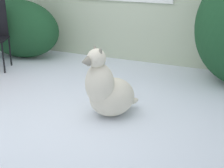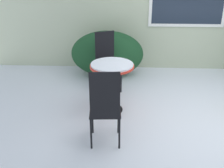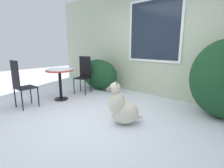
{
  "view_description": "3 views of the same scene",
  "coord_description": "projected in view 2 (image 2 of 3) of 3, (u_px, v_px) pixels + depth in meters",
  "views": [
    {
      "loc": [
        1.83,
        -2.61,
        1.54
      ],
      "look_at": [
        0.58,
        0.31,
        0.33
      ],
      "focal_mm": 55.0,
      "sensor_mm": 36.0,
      "label": 1
    },
    {
      "loc": [
        -1.23,
        -3.5,
        2.12
      ],
      "look_at": [
        -1.42,
        0.27,
        0.44
      ],
      "focal_mm": 45.0,
      "sensor_mm": 36.0,
      "label": 2
    },
    {
      "loc": [
        2.33,
        -1.85,
        1.29
      ],
      "look_at": [
        0.0,
        0.6,
        0.55
      ],
      "focal_mm": 28.0,
      "sensor_mm": 36.0,
      "label": 3
    }
  ],
  "objects": [
    {
      "name": "ground_plane",
      "position": [
        210.0,
        122.0,
        4.0
      ],
      "size": [
        16.0,
        16.0,
        0.0
      ],
      "primitive_type": "plane",
      "color": "silver"
    },
    {
      "name": "shrub_left",
      "position": [
        107.0,
        54.0,
        5.41
      ],
      "size": [
        1.39,
        0.65,
        0.9
      ],
      "color": "#194223",
      "rests_on": "ground_plane"
    },
    {
      "name": "patio_table",
      "position": [
        112.0,
        73.0,
        4.06
      ],
      "size": [
        0.64,
        0.64,
        0.76
      ],
      "color": "black",
      "rests_on": "ground_plane"
    },
    {
      "name": "patio_chair_near_table",
      "position": [
        107.0,
        60.0,
        4.84
      ],
      "size": [
        0.49,
        0.49,
        1.01
      ],
      "rotation": [
        0.0,
        0.0,
        0.41
      ],
      "color": "black",
      "rests_on": "ground_plane"
    },
    {
      "name": "patio_chair_far_side",
      "position": [
        105.0,
        107.0,
        3.31
      ],
      "size": [
        0.4,
        0.4,
        1.01
      ],
      "rotation": [
        0.0,
        0.0,
        3.21
      ],
      "color": "black",
      "rests_on": "ground_plane"
    }
  ]
}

